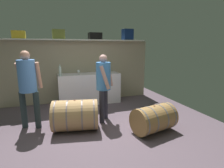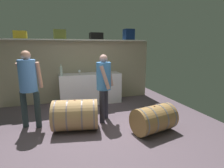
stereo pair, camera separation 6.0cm
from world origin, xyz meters
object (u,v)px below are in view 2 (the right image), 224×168
Objects in this scene: wine_bottle_clear at (61,71)px; wine_barrel_far at (75,115)px; winemaker_pouring at (28,81)px; visitor_tasting at (104,81)px; toolcase_navy at (129,35)px; red_funnel at (102,71)px; work_cabinet at (90,88)px; wine_barrel_near at (154,119)px; toolcase_yellow at (20,35)px; wine_glass at (79,71)px; toolcase_black at (96,36)px; toolcase_olive at (60,34)px.

wine_bottle_clear reaches higher than wine_barrel_far.
visitor_tasting is at bearing 16.14° from winemaker_pouring.
red_funnel is at bearing -173.08° from toolcase_navy.
work_cabinet reaches higher than wine_barrel_near.
work_cabinet is at bearing -10.34° from toolcase_yellow.
wine_bottle_clear is 0.54m from wine_glass.
winemaker_pouring reaches higher than work_cabinet.
toolcase_black is 1.25m from wine_glass.
toolcase_yellow reaches higher than wine_barrel_near.
work_cabinet is at bearing 61.25° from winemaker_pouring.
toolcase_navy is 0.36× the size of wine_barrel_near.
wine_barrel_near is 0.58× the size of winemaker_pouring.
toolcase_yellow is 4.21m from wine_barrel_near.
work_cabinet is 1.09m from wine_bottle_clear.
wine_barrel_near is at bearing -10.45° from wine_barrel_far.
wine_barrel_near is 0.95× the size of wine_barrel_far.
toolcase_olive is 1.04× the size of wine_bottle_clear.
toolcase_yellow is at bearing 177.77° from toolcase_black.
toolcase_yellow is 3.26m from toolcase_navy.
work_cabinet is 0.68m from wine_glass.
visitor_tasting reaches higher than work_cabinet.
work_cabinet is (-1.36, -0.21, -1.69)m from toolcase_navy.
red_funnel is (0.40, 0.06, 0.52)m from work_cabinet.
wine_barrel_near is at bearing -46.69° from toolcase_yellow.
wine_bottle_clear is at bearing -162.61° from toolcase_black.
wine_glass is (-0.60, -0.33, -1.04)m from toolcase_black.
work_cabinet is at bearing 12.48° from wine_bottle_clear.
toolcase_olive is 0.88× the size of toolcase_black.
wine_glass is 1.42m from visitor_tasting.
toolcase_yellow is 0.97× the size of toolcase_olive.
toolcase_yellow is 2.81m from visitor_tasting.
toolcase_black is at bearing 28.57° from wine_glass.
toolcase_olive is 1.23m from wine_glass.
wine_barrel_near is (1.74, -2.58, -1.84)m from toolcase_olive.
red_funnel is at bearing 8.06° from work_cabinet.
toolcase_navy is 2.47× the size of wine_glass.
toolcase_olive is 2.68m from wine_barrel_far.
wine_glass is at bearing 89.53° from wine_barrel_far.
wine_barrel_far is 0.62× the size of winemaker_pouring.
winemaker_pouring is (-2.48, 1.02, 0.75)m from wine_barrel_near.
wine_glass is at bearing -171.27° from toolcase_navy.
winemaker_pouring is (-1.58, -1.34, 0.56)m from work_cabinet.
wine_bottle_clear is (-1.13, -0.40, -0.99)m from toolcase_black.
visitor_tasting is (-1.31, -1.69, -1.18)m from toolcase_navy.
toolcase_black is (1.10, 0.00, -0.03)m from toolcase_olive.
toolcase_black is 1.11m from toolcase_navy.
toolcase_black is 0.40× the size of wine_barrel_near.
wine_barrel_near is 1.67m from wine_barrel_far.
toolcase_olive is 0.22× the size of visitor_tasting.
winemaker_pouring is (-0.71, -1.15, -0.06)m from wine_bottle_clear.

